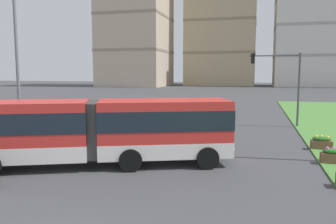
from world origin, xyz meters
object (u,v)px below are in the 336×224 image
(traffic_light_far_right, at_px, (282,76))
(apartment_tower_westcentre, at_px, (222,24))
(flower_planter_3, at_px, (333,155))
(streetlight_left, at_px, (17,53))
(articulated_bus, at_px, (103,130))
(apartment_tower_west, at_px, (136,18))
(apartment_tower_centre, at_px, (312,13))
(car_white_van, at_px, (137,110))
(flower_planter_4, at_px, (321,142))

(traffic_light_far_right, xyz_separation_m, apartment_tower_westcentre, (-13.01, 82.71, 15.14))
(flower_planter_3, xyz_separation_m, traffic_light_far_right, (-1.69, 11.12, 3.55))
(streetlight_left, bearing_deg, articulated_bus, -22.00)
(apartment_tower_west, relative_size, apartment_tower_westcentre, 1.03)
(apartment_tower_centre, bearing_deg, streetlight_left, -107.04)
(flower_planter_3, distance_m, apartment_tower_west, 90.31)
(car_white_van, bearing_deg, apartment_tower_westcentre, 90.28)
(traffic_light_far_right, bearing_deg, apartment_tower_centre, 80.84)
(apartment_tower_westcentre, height_order, apartment_tower_centre, apartment_tower_centre)
(car_white_van, relative_size, apartment_tower_westcentre, 0.12)
(articulated_bus, distance_m, traffic_light_far_right, 16.58)
(flower_planter_4, distance_m, apartment_tower_centre, 90.85)
(articulated_bus, relative_size, apartment_tower_centre, 0.28)
(car_white_van, relative_size, streetlight_left, 0.46)
(flower_planter_3, bearing_deg, car_white_van, 137.82)
(flower_planter_4, bearing_deg, car_white_van, 145.31)
(traffic_light_far_right, distance_m, streetlight_left, 18.93)
(flower_planter_4, distance_m, streetlight_left, 17.80)
(streetlight_left, xyz_separation_m, apartment_tower_centre, (27.93, 91.11, 15.50))
(articulated_bus, height_order, apartment_tower_westcentre, apartment_tower_westcentre)
(articulated_bus, xyz_separation_m, apartment_tower_west, (-27.92, 82.34, 18.00))
(apartment_tower_west, bearing_deg, traffic_light_far_right, -61.86)
(streetlight_left, height_order, apartment_tower_centre, apartment_tower_centre)
(apartment_tower_west, height_order, apartment_tower_centre, apartment_tower_centre)
(streetlight_left, bearing_deg, flower_planter_3, 0.82)
(flower_planter_4, height_order, apartment_tower_centre, apartment_tower_centre)
(car_white_van, bearing_deg, articulated_bus, -75.95)
(car_white_van, distance_m, traffic_light_far_right, 13.15)
(flower_planter_3, height_order, apartment_tower_west, apartment_tower_west)
(car_white_van, xyz_separation_m, apartment_tower_centre, (25.47, 77.90, 20.13))
(flower_planter_3, bearing_deg, flower_planter_4, 90.00)
(flower_planter_3, relative_size, flower_planter_4, 1.00)
(apartment_tower_centre, bearing_deg, apartment_tower_westcentre, 173.48)
(traffic_light_far_right, relative_size, apartment_tower_westcentre, 0.15)
(flower_planter_4, height_order, apartment_tower_westcentre, apartment_tower_westcentre)
(apartment_tower_westcentre, xyz_separation_m, apartment_tower_centre, (25.87, -2.96, 1.77))
(flower_planter_4, bearing_deg, apartment_tower_westcentre, 99.20)
(car_white_van, xyz_separation_m, apartment_tower_west, (-23.96, 66.54, 18.90))
(apartment_tower_west, bearing_deg, streetlight_left, -74.91)
(apartment_tower_west, xyz_separation_m, apartment_tower_westcentre, (23.56, 14.32, -0.55))
(apartment_tower_westcentre, bearing_deg, apartment_tower_centre, -6.52)
(streetlight_left, bearing_deg, traffic_light_far_right, 37.00)
(flower_planter_3, bearing_deg, apartment_tower_centre, 83.00)
(articulated_bus, height_order, streetlight_left, streetlight_left)
(articulated_bus, bearing_deg, streetlight_left, 158.00)
(traffic_light_far_right, distance_m, apartment_tower_westcentre, 85.08)
(apartment_tower_westcentre, bearing_deg, flower_planter_4, -80.80)
(traffic_light_far_right, bearing_deg, streetlight_left, -143.00)
(flower_planter_4, bearing_deg, flower_planter_3, -90.00)
(flower_planter_4, relative_size, streetlight_left, 0.11)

